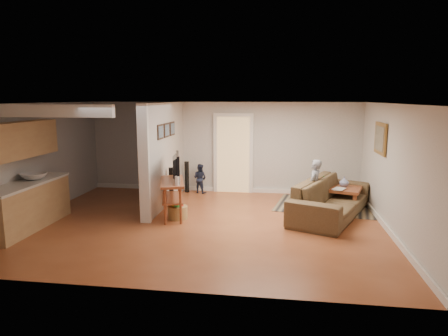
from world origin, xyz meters
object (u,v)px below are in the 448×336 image
Objects in this scene: speaker_left at (171,187)px; toddler at (200,193)px; child at (313,214)px; coffee_table at (331,191)px; tv_console at (173,184)px; toy_basket at (178,212)px; sofa at (330,216)px; speaker_right at (187,177)px.

toddler is (0.40, 1.50, -0.48)m from speaker_left.
child is 1.54× the size of toddler.
tv_console is at bearing -161.15° from coffee_table.
coffee_table reaches higher than toy_basket.
child is at bearing 171.50° from toddler.
sofa is at bearing 11.47° from toy_basket.
coffee_table is 1.58× the size of speaker_left.
child reaches higher than toddler.
speaker_left reaches higher than sofa.
speaker_right is 1.07× the size of toddler.
speaker_left reaches higher than toddler.
speaker_right is at bearing 20.98° from toddler.
child is at bearing 14.48° from toy_basket.
tv_console reaches higher than toddler.
toddler is at bearing 85.31° from sofa.
coffee_table is at bearing 21.50° from toy_basket.
speaker_left is 1.07m from toy_basket.
toddler is (-3.42, 1.09, -0.41)m from coffee_table.
child is at bearing 100.20° from sofa.
speaker_left is (-3.82, -0.41, 0.07)m from coffee_table.
coffee_table reaches higher than child.
sofa is 3.41m from toy_basket.
toddler is at bearing 20.71° from speaker_right.
coffee_table is at bearing -1.42° from speaker_left.
coffee_table is 3.95m from speaker_right.
tv_console is 1.43× the size of speaker_left.
toy_basket is (0.37, -2.44, -0.28)m from speaker_right.
toy_basket is 2.44m from toddler.
coffee_table is 1.87× the size of toddler.
toy_basket is at bearing -158.50° from coffee_table.
speaker_left is 1.63m from toddler.
sofa is 3.45× the size of toddler.
coffee_table is 1.21× the size of child.
toy_basket is at bearing -60.60° from speaker_right.
sofa is 2.91× the size of speaker_left.
speaker_right is (-3.79, 1.09, 0.02)m from coffee_table.
speaker_left is at bearing 113.09° from toy_basket.
toy_basket is at bearing -54.04° from child.
sofa is at bearing 98.58° from child.
tv_console reaches higher than speaker_left.
tv_console is at bearing 107.65° from toddler.
coffee_table is 3.84m from speaker_left.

